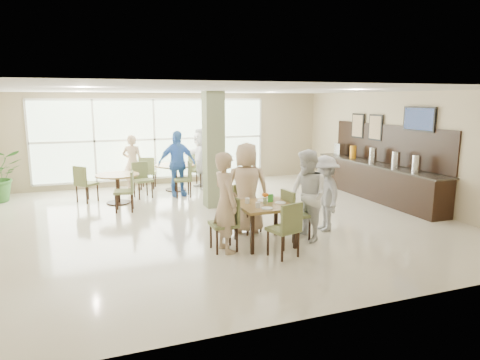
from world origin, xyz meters
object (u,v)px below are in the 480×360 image
object	(u,v)px
teen_far	(247,188)
teen_right	(307,196)
round_table_right	(175,170)
adult_a	(177,163)
teen_standing	(325,193)
adult_standing	(133,162)
teen_left	(226,202)
main_table	(265,209)
adult_b	(202,158)
buffet_counter	(377,178)
round_table_left	(118,181)

from	to	relation	value
teen_far	teen_right	bearing A→B (deg)	151.39
teen_far	round_table_right	bearing A→B (deg)	-67.78
adult_a	round_table_right	bearing A→B (deg)	75.45
adult_a	teen_far	bearing A→B (deg)	-87.66
teen_standing	teen_far	bearing A→B (deg)	-99.01
teen_standing	adult_standing	xyz separation A→B (m)	(-3.16, 5.33, 0.05)
teen_left	teen_far	xyz separation A→B (m)	(0.73, 0.89, 0.03)
main_table	round_table_right	distance (m)	5.25
teen_left	adult_b	xyz separation A→B (m)	(1.04, 5.38, 0.02)
round_table_right	adult_b	world-z (taller)	adult_b
teen_standing	adult_standing	world-z (taller)	adult_standing
adult_a	adult_standing	distance (m)	1.59
teen_left	teen_standing	xyz separation A→B (m)	(2.24, 0.46, -0.11)
teen_far	adult_standing	bearing A→B (deg)	-55.60
buffet_counter	teen_far	distance (m)	4.58
round_table_right	buffet_counter	size ratio (longest dim) A/B	0.24
adult_b	round_table_right	bearing A→B (deg)	-95.24
buffet_counter	teen_far	bearing A→B (deg)	-160.33
round_table_left	teen_right	distance (m)	5.23
adult_b	adult_standing	bearing A→B (deg)	-110.65
round_table_left	adult_a	distance (m)	1.67
teen_standing	adult_b	size ratio (longest dim) A/B	0.85
adult_b	teen_right	bearing A→B (deg)	-2.94
teen_far	teen_right	world-z (taller)	teen_far
round_table_right	buffet_counter	xyz separation A→B (m)	(4.80, -2.90, -0.03)
teen_far	adult_standing	world-z (taller)	teen_far
adult_b	adult_standing	world-z (taller)	adult_b
teen_right	round_table_right	bearing A→B (deg)	-168.25
teen_right	adult_standing	world-z (taller)	teen_right
teen_far	adult_a	bearing A→B (deg)	-65.01
adult_a	adult_standing	world-z (taller)	adult_a
teen_far	adult_b	bearing A→B (deg)	-78.24
buffet_counter	teen_standing	xyz separation A→B (m)	(-2.79, -1.97, 0.21)
main_table	teen_right	world-z (taller)	teen_right
buffet_counter	adult_b	distance (m)	4.97
teen_far	adult_standing	distance (m)	5.17
round_table_right	adult_a	size ratio (longest dim) A/B	0.64
round_table_left	round_table_right	distance (m)	2.01
round_table_left	adult_a	bearing A→B (deg)	11.90
round_table_left	teen_far	distance (m)	4.03
adult_a	adult_standing	bearing A→B (deg)	124.40
round_table_right	teen_standing	xyz separation A→B (m)	(2.01, -4.87, 0.18)
adult_a	adult_b	size ratio (longest dim) A/B	1.00
round_table_right	adult_a	xyz separation A→B (m)	(-0.10, -0.74, 0.31)
round_table_left	adult_a	xyz separation A→B (m)	(1.60, 0.34, 0.32)
adult_standing	main_table	bearing A→B (deg)	129.48
round_table_left	adult_standing	distance (m)	1.65
adult_a	round_table_left	bearing A→B (deg)	-174.99
main_table	teen_left	bearing A→B (deg)	-172.28
main_table	round_table_left	xyz separation A→B (m)	(-2.26, 4.15, -0.09)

